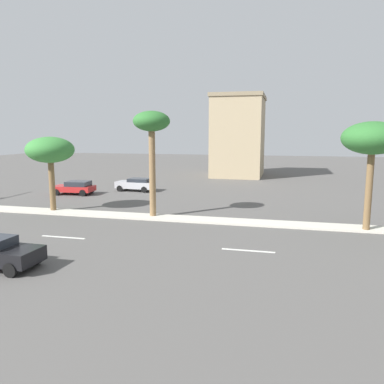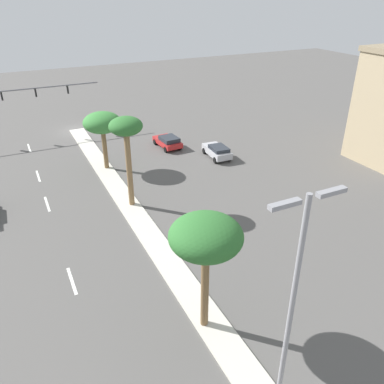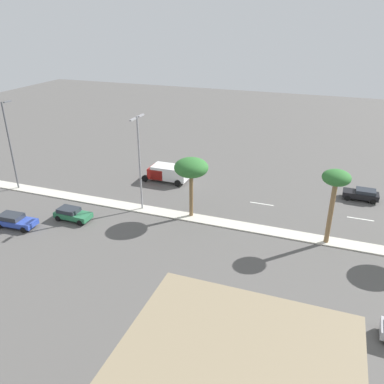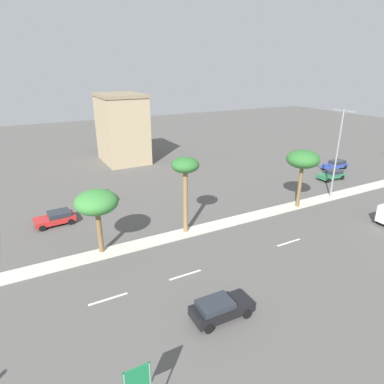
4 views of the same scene
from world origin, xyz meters
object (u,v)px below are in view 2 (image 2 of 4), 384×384
(street_lamp_near, at_px, (292,306))
(sedan_red_outboard, at_px, (168,141))
(palm_tree_leading, at_px, (206,238))
(palm_tree_right, at_px, (102,123))
(palm_tree_far, at_px, (126,132))
(sedan_silver_leading, at_px, (217,151))

(street_lamp_near, height_order, sedan_red_outboard, street_lamp_near)
(palm_tree_leading, relative_size, sedan_red_outboard, 1.64)
(palm_tree_right, distance_m, street_lamp_near, 28.69)
(palm_tree_far, height_order, street_lamp_near, street_lamp_near)
(street_lamp_near, relative_size, sedan_silver_leading, 2.62)
(palm_tree_right, bearing_deg, sedan_red_outboard, -160.68)
(palm_tree_far, bearing_deg, palm_tree_right, -90.55)
(palm_tree_far, relative_size, street_lamp_near, 0.70)
(palm_tree_leading, bearing_deg, palm_tree_far, -92.50)
(street_lamp_near, distance_m, sedan_red_outboard, 32.98)
(palm_tree_leading, bearing_deg, sedan_silver_leading, -120.88)
(palm_tree_far, distance_m, sedan_red_outboard, 14.84)
(sedan_silver_leading, bearing_deg, palm_tree_far, 27.41)
(sedan_silver_leading, bearing_deg, street_lamp_near, 65.70)
(palm_tree_right, xyz_separation_m, sedan_silver_leading, (-11.49, 2.33, -4.01))
(sedan_silver_leading, bearing_deg, sedan_red_outboard, -54.85)
(street_lamp_near, bearing_deg, palm_tree_far, -90.90)
(palm_tree_right, relative_size, palm_tree_far, 0.76)
(street_lamp_near, bearing_deg, palm_tree_leading, -87.00)
(palm_tree_far, bearing_deg, street_lamp_near, 89.10)
(palm_tree_far, height_order, sedan_red_outboard, palm_tree_far)
(palm_tree_right, xyz_separation_m, sedan_red_outboard, (-7.90, -2.77, -4.03))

